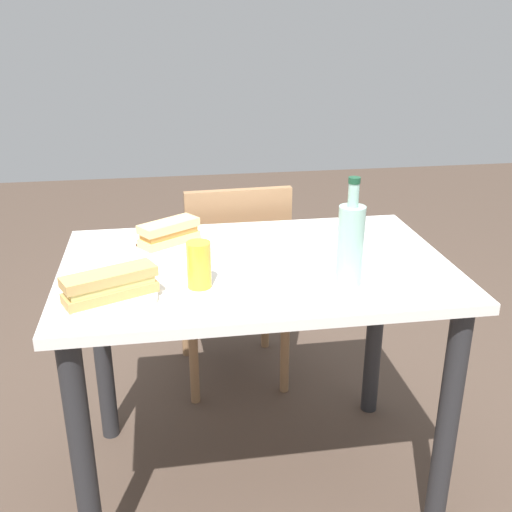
{
  "coord_description": "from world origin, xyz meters",
  "views": [
    {
      "loc": [
        -0.25,
        -1.56,
        1.43
      ],
      "look_at": [
        0.0,
        0.0,
        0.79
      ],
      "focal_mm": 42.38,
      "sensor_mm": 36.0,
      "label": 1
    }
  ],
  "objects_px": {
    "knife_near": "(157,239)",
    "olive_bowl": "(273,297)",
    "knife_far": "(99,289)",
    "beer_glass": "(199,265)",
    "dining_table": "(256,305)",
    "baguette_sandwich_near": "(169,232)",
    "water_bottle": "(351,243)",
    "plate_near": "(170,245)",
    "baguette_sandwich_far": "(110,284)",
    "plate_far": "(111,300)",
    "chair_far": "(235,274)"
  },
  "relations": [
    {
      "from": "beer_glass",
      "to": "baguette_sandwich_far",
      "type": "bearing_deg",
      "value": -164.67
    },
    {
      "from": "dining_table",
      "to": "plate_far",
      "type": "distance_m",
      "value": 0.46
    },
    {
      "from": "olive_bowl",
      "to": "baguette_sandwich_near",
      "type": "bearing_deg",
      "value": 120.2
    },
    {
      "from": "knife_near",
      "to": "olive_bowl",
      "type": "bearing_deg",
      "value": -58.22
    },
    {
      "from": "chair_far",
      "to": "water_bottle",
      "type": "xyz_separation_m",
      "value": [
        0.21,
        -0.72,
        0.39
      ]
    },
    {
      "from": "dining_table",
      "to": "olive_bowl",
      "type": "bearing_deg",
      "value": -89.78
    },
    {
      "from": "knife_near",
      "to": "plate_near",
      "type": "bearing_deg",
      "value": -43.12
    },
    {
      "from": "baguette_sandwich_near",
      "to": "knife_near",
      "type": "bearing_deg",
      "value": 136.88
    },
    {
      "from": "knife_far",
      "to": "olive_bowl",
      "type": "bearing_deg",
      "value": -13.85
    },
    {
      "from": "water_bottle",
      "to": "olive_bowl",
      "type": "distance_m",
      "value": 0.25
    },
    {
      "from": "dining_table",
      "to": "knife_far",
      "type": "relative_size",
      "value": 6.11
    },
    {
      "from": "knife_near",
      "to": "olive_bowl",
      "type": "height_order",
      "value": "olive_bowl"
    },
    {
      "from": "plate_far",
      "to": "knife_far",
      "type": "height_order",
      "value": "knife_far"
    },
    {
      "from": "chair_far",
      "to": "water_bottle",
      "type": "relative_size",
      "value": 3.0
    },
    {
      "from": "dining_table",
      "to": "beer_glass",
      "type": "height_order",
      "value": "beer_glass"
    },
    {
      "from": "dining_table",
      "to": "knife_near",
      "type": "bearing_deg",
      "value": 145.39
    },
    {
      "from": "knife_far",
      "to": "beer_glass",
      "type": "height_order",
      "value": "beer_glass"
    },
    {
      "from": "baguette_sandwich_far",
      "to": "beer_glass",
      "type": "height_order",
      "value": "beer_glass"
    },
    {
      "from": "water_bottle",
      "to": "beer_glass",
      "type": "bearing_deg",
      "value": 174.32
    },
    {
      "from": "water_bottle",
      "to": "olive_bowl",
      "type": "xyz_separation_m",
      "value": [
        -0.22,
        -0.08,
        -0.1
      ]
    },
    {
      "from": "chair_far",
      "to": "baguette_sandwich_far",
      "type": "distance_m",
      "value": 0.9
    },
    {
      "from": "chair_far",
      "to": "dining_table",
      "type": "bearing_deg",
      "value": -90.42
    },
    {
      "from": "plate_far",
      "to": "baguette_sandwich_far",
      "type": "bearing_deg",
      "value": 0.0
    },
    {
      "from": "knife_near",
      "to": "beer_glass",
      "type": "distance_m",
      "value": 0.35
    },
    {
      "from": "plate_near",
      "to": "knife_near",
      "type": "bearing_deg",
      "value": 136.88
    },
    {
      "from": "plate_far",
      "to": "olive_bowl",
      "type": "height_order",
      "value": "olive_bowl"
    },
    {
      "from": "beer_glass",
      "to": "olive_bowl",
      "type": "distance_m",
      "value": 0.21
    },
    {
      "from": "baguette_sandwich_near",
      "to": "knife_far",
      "type": "relative_size",
      "value": 1.06
    },
    {
      "from": "knife_far",
      "to": "water_bottle",
      "type": "bearing_deg",
      "value": -2.01
    },
    {
      "from": "plate_near",
      "to": "beer_glass",
      "type": "xyz_separation_m",
      "value": [
        0.07,
        -0.29,
        0.05
      ]
    },
    {
      "from": "plate_near",
      "to": "knife_far",
      "type": "distance_m",
      "value": 0.36
    },
    {
      "from": "water_bottle",
      "to": "plate_near",
      "type": "bearing_deg",
      "value": 144.07
    },
    {
      "from": "knife_far",
      "to": "baguette_sandwich_far",
      "type": "bearing_deg",
      "value": -54.07
    },
    {
      "from": "dining_table",
      "to": "beer_glass",
      "type": "relative_size",
      "value": 8.98
    },
    {
      "from": "baguette_sandwich_far",
      "to": "water_bottle",
      "type": "height_order",
      "value": "water_bottle"
    },
    {
      "from": "plate_near",
      "to": "knife_near",
      "type": "distance_m",
      "value": 0.05
    },
    {
      "from": "plate_near",
      "to": "baguette_sandwich_near",
      "type": "bearing_deg",
      "value": -45.0
    },
    {
      "from": "baguette_sandwich_near",
      "to": "chair_far",
      "type": "bearing_deg",
      "value": 58.33
    },
    {
      "from": "plate_near",
      "to": "water_bottle",
      "type": "xyz_separation_m",
      "value": [
        0.46,
        -0.33,
        0.11
      ]
    },
    {
      "from": "plate_near",
      "to": "knife_near",
      "type": "xyz_separation_m",
      "value": [
        -0.04,
        0.03,
        0.01
      ]
    },
    {
      "from": "plate_far",
      "to": "water_bottle",
      "type": "bearing_deg",
      "value": 2.06
    },
    {
      "from": "knife_near",
      "to": "baguette_sandwich_far",
      "type": "relative_size",
      "value": 0.61
    },
    {
      "from": "chair_far",
      "to": "baguette_sandwich_near",
      "type": "xyz_separation_m",
      "value": [
        -0.24,
        -0.39,
        0.33
      ]
    },
    {
      "from": "knife_far",
      "to": "plate_near",
      "type": "bearing_deg",
      "value": 59.45
    },
    {
      "from": "plate_far",
      "to": "olive_bowl",
      "type": "bearing_deg",
      "value": -8.72
    },
    {
      "from": "dining_table",
      "to": "olive_bowl",
      "type": "relative_size",
      "value": 11.62
    },
    {
      "from": "baguette_sandwich_near",
      "to": "plate_far",
      "type": "xyz_separation_m",
      "value": [
        -0.15,
        -0.35,
        -0.04
      ]
    },
    {
      "from": "baguette_sandwich_near",
      "to": "dining_table",
      "type": "bearing_deg",
      "value": -33.11
    },
    {
      "from": "baguette_sandwich_near",
      "to": "water_bottle",
      "type": "height_order",
      "value": "water_bottle"
    },
    {
      "from": "chair_far",
      "to": "baguette_sandwich_near",
      "type": "height_order",
      "value": "chair_far"
    }
  ]
}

